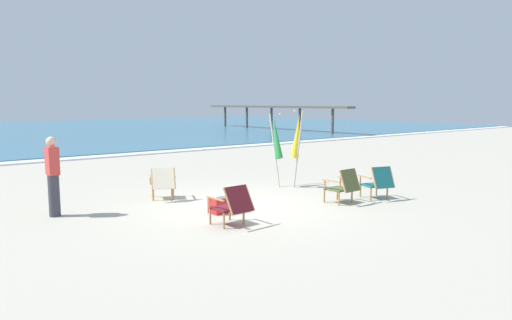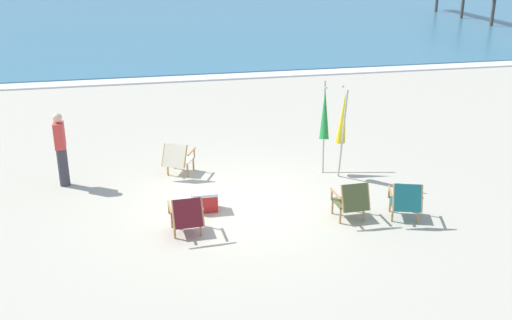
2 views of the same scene
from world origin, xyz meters
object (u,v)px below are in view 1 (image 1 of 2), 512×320
object	(u,v)px
umbrella_furled_yellow	(297,137)
person_near_chairs	(53,176)
umbrella_furled_green	(276,138)
beach_chair_back_left	(344,185)
beach_chair_back_right	(163,182)
beach_chair_front_left	(378,182)
beach_chair_far_center	(232,204)
cooler_box	(222,203)

from	to	relation	value
umbrella_furled_yellow	person_near_chairs	world-z (taller)	umbrella_furled_yellow
umbrella_furled_yellow	umbrella_furled_green	size ratio (longest dim) A/B	1.04
beach_chair_back_left	umbrella_furled_yellow	size ratio (longest dim) A/B	0.39
umbrella_furled_green	person_near_chairs	distance (m)	5.81
beach_chair_back_right	beach_chair_front_left	distance (m)	5.13
umbrella_furled_yellow	person_near_chairs	xyz separation A→B (m)	(-6.00, 0.83, -0.54)
beach_chair_far_center	beach_chair_front_left	xyz separation A→B (m)	(4.11, -0.23, 0.01)
beach_chair_back_right	umbrella_furled_green	world-z (taller)	umbrella_furled_green
beach_chair_back_right	beach_chair_far_center	bearing A→B (deg)	-91.65
umbrella_furled_yellow	beach_chair_front_left	bearing A→B (deg)	-77.69
umbrella_furled_yellow	person_near_chairs	size ratio (longest dim) A/B	1.29
beach_chair_far_center	umbrella_furled_yellow	bearing A→B (deg)	29.54
beach_chair_back_left	umbrella_furled_green	world-z (taller)	umbrella_furled_green
beach_chair_front_left	person_near_chairs	world-z (taller)	person_near_chairs
beach_chair_far_center	person_near_chairs	distance (m)	3.76
beach_chair_back_left	umbrella_furled_yellow	world-z (taller)	umbrella_furled_yellow
beach_chair_back_left	beach_chair_back_right	size ratio (longest dim) A/B	0.87
umbrella_furled_green	umbrella_furled_yellow	bearing A→B (deg)	-69.87
beach_chair_far_center	beach_chair_front_left	world-z (taller)	beach_chair_front_left
beach_chair_far_center	beach_chair_front_left	bearing A→B (deg)	-3.19
cooler_box	beach_chair_back_left	bearing A→B (deg)	-21.25
beach_chair_back_right	umbrella_furled_green	bearing A→B (deg)	-5.09
person_near_chairs	cooler_box	bearing A→B (deg)	-33.46
beach_chair_back_right	beach_chair_back_left	bearing A→B (deg)	-44.45
umbrella_furled_green	cooler_box	xyz separation A→B (m)	(-2.95, -1.64, -1.12)
beach_chair_far_center	beach_chair_back_left	xyz separation A→B (m)	(3.11, -0.03, 0.01)
beach_chair_back_right	person_near_chairs	xyz separation A→B (m)	(-2.47, -0.06, 0.42)
umbrella_furled_green	beach_chair_far_center	bearing A→B (deg)	-142.10
beach_chair_front_left	person_near_chairs	bearing A→B (deg)	154.44
beach_chair_back_right	person_near_chairs	world-z (taller)	person_near_chairs
beach_chair_front_left	umbrella_furled_yellow	xyz separation A→B (m)	(-0.50, 2.28, 0.95)
beach_chair_far_center	beach_chair_back_right	bearing A→B (deg)	88.35
umbrella_furled_yellow	person_near_chairs	distance (m)	6.08
beach_chair_back_left	umbrella_furled_green	xyz separation A→B (m)	(0.29, 2.67, 0.89)
umbrella_furled_green	cooler_box	size ratio (longest dim) A/B	4.14
person_near_chairs	cooler_box	distance (m)	3.45
umbrella_furled_yellow	umbrella_furled_green	xyz separation A→B (m)	(-0.22, 0.60, -0.06)
umbrella_furled_yellow	beach_chair_far_center	bearing A→B (deg)	-150.46
umbrella_furled_green	beach_chair_back_left	bearing A→B (deg)	-96.20
beach_chair_far_center	cooler_box	world-z (taller)	beach_chair_far_center
umbrella_furled_green	beach_chair_back_right	bearing A→B (deg)	174.91
umbrella_furled_yellow	beach_chair_back_right	bearing A→B (deg)	165.85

